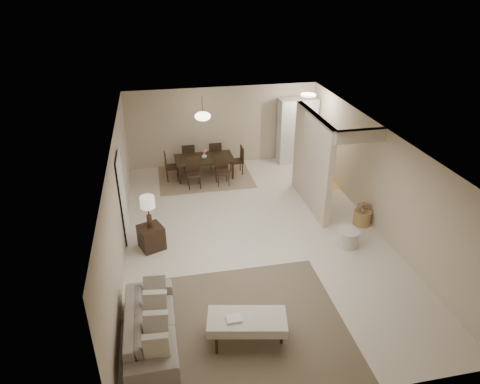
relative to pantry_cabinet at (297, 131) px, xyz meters
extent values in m
plane|color=beige|center=(-2.35, -4.15, -1.05)|extent=(9.00, 9.00, 0.00)
plane|color=white|center=(-2.35, -4.15, 1.45)|extent=(9.00, 9.00, 0.00)
plane|color=#C7B497|center=(-2.35, 0.35, 0.20)|extent=(6.00, 0.00, 6.00)
plane|color=#C7B497|center=(-5.35, -4.15, 0.20)|extent=(0.00, 9.00, 9.00)
plane|color=#C7B497|center=(0.65, -4.15, 0.20)|extent=(0.00, 9.00, 9.00)
cube|color=#C7B497|center=(-0.55, -2.90, 0.20)|extent=(0.15, 2.50, 2.50)
cube|color=black|center=(-5.32, -3.55, -0.03)|extent=(0.04, 0.90, 2.04)
cube|color=silver|center=(0.00, 0.00, 0.00)|extent=(1.20, 0.55, 2.10)
cylinder|color=white|center=(-0.05, -0.95, 1.41)|extent=(0.44, 0.44, 0.05)
cube|color=brown|center=(-3.01, -6.96, -1.04)|extent=(3.20, 3.20, 0.01)
imported|color=gray|center=(-4.80, -6.96, -0.74)|extent=(2.11, 0.82, 0.62)
cube|color=beige|center=(-3.21, -7.26, -0.66)|extent=(1.43, 0.86, 0.18)
cylinder|color=black|center=(-3.76, -7.48, -0.90)|extent=(0.05, 0.05, 0.30)
cylinder|color=black|center=(-2.65, -7.48, -0.90)|extent=(0.05, 0.05, 0.30)
cylinder|color=black|center=(-3.76, -7.04, -0.90)|extent=(0.05, 0.05, 0.30)
cylinder|color=black|center=(-2.65, -7.04, -0.90)|extent=(0.05, 0.05, 0.30)
cube|color=black|center=(-4.75, -4.16, -0.77)|extent=(0.66, 0.66, 0.56)
cylinder|color=#442E1D|center=(-4.75, -4.16, -0.34)|extent=(0.12, 0.12, 0.30)
cylinder|color=#442E1D|center=(-4.75, -4.16, -0.06)|extent=(0.03, 0.03, 0.26)
cylinder|color=beige|center=(-4.75, -4.16, 0.14)|extent=(0.32, 0.32, 0.26)
cylinder|color=beige|center=(-0.33, -4.96, -0.86)|extent=(0.50, 0.50, 0.39)
cylinder|color=olive|center=(0.40, -4.15, -0.87)|extent=(0.45, 0.45, 0.37)
cube|color=#856B52|center=(-3.09, -0.64, -1.04)|extent=(2.80, 2.10, 0.01)
imported|color=black|center=(-3.09, -0.64, -0.74)|extent=(1.78, 1.03, 0.62)
imported|color=white|center=(-3.09, -0.64, -0.35)|extent=(0.20, 0.20, 0.16)
cube|color=yellow|center=(0.28, -1.91, -1.04)|extent=(1.04, 0.69, 0.01)
cylinder|color=#442E1D|center=(-3.09, -0.64, 1.20)|extent=(0.02, 0.02, 0.50)
ellipsoid|color=#FFEAC6|center=(-3.09, -0.64, 0.87)|extent=(0.46, 0.46, 0.25)
camera|label=1|loc=(-4.38, -12.50, 4.61)|focal=32.00mm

